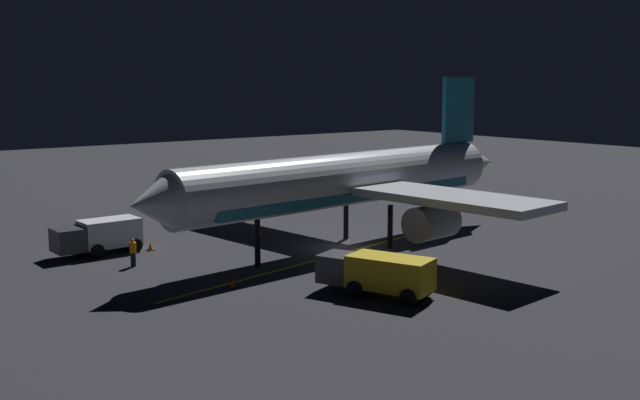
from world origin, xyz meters
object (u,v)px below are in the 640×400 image
at_px(catering_truck, 378,274).
at_px(traffic_cone_near_right, 260,233).
at_px(baggage_truck, 100,236).
at_px(ground_crew_worker, 133,252).
at_px(airliner, 350,182).
at_px(traffic_cone_under_wing, 233,283).
at_px(traffic_cone_near_left, 150,247).

xyz_separation_m(catering_truck, traffic_cone_near_right, (16.79, -3.53, -0.90)).
distance_m(baggage_truck, ground_crew_worker, 4.54).
height_order(baggage_truck, traffic_cone_near_right, baggage_truck).
bearing_deg(airliner, ground_crew_worker, 74.52).
bearing_deg(traffic_cone_under_wing, baggage_truck, 11.83).
distance_m(ground_crew_worker, traffic_cone_under_wing, 8.16).
height_order(baggage_truck, ground_crew_worker, baggage_truck).
relative_size(airliner, ground_crew_worker, 19.06).
relative_size(airliner, traffic_cone_under_wing, 60.29).
bearing_deg(baggage_truck, traffic_cone_under_wing, -168.17).
bearing_deg(baggage_truck, ground_crew_worker, -176.81).
height_order(ground_crew_worker, traffic_cone_near_right, ground_crew_worker).
relative_size(traffic_cone_near_right, traffic_cone_under_wing, 1.00).
distance_m(baggage_truck, traffic_cone_near_left, 3.30).
relative_size(catering_truck, traffic_cone_near_left, 11.75).
bearing_deg(ground_crew_worker, baggage_truck, 3.19).
bearing_deg(airliner, catering_truck, 147.61).
distance_m(baggage_truck, catering_truck, 19.93).
xyz_separation_m(baggage_truck, ground_crew_worker, (-4.52, -0.25, -0.28)).
bearing_deg(catering_truck, traffic_cone_under_wing, 41.38).
xyz_separation_m(airliner, ground_crew_worker, (3.85, 13.91, -3.61)).
relative_size(baggage_truck, traffic_cone_near_right, 10.18).
distance_m(airliner, traffic_cone_under_wing, 12.95).
xyz_separation_m(airliner, catering_truck, (-9.94, 6.30, -3.35)).
bearing_deg(airliner, traffic_cone_under_wing, 108.79).
relative_size(catering_truck, traffic_cone_near_right, 11.75).
bearing_deg(baggage_truck, airliner, -120.60).
relative_size(traffic_cone_near_left, traffic_cone_near_right, 1.00).
distance_m(traffic_cone_near_left, traffic_cone_under_wing, 11.28).
bearing_deg(airliner, traffic_cone_near_left, 56.70).
bearing_deg(ground_crew_worker, traffic_cone_under_wing, -163.38).
relative_size(airliner, traffic_cone_near_left, 60.29).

